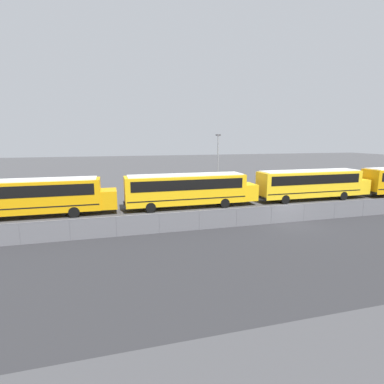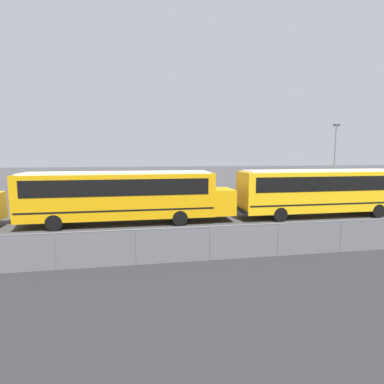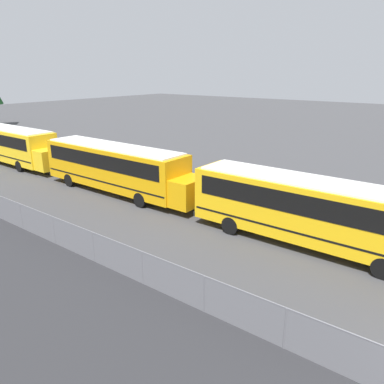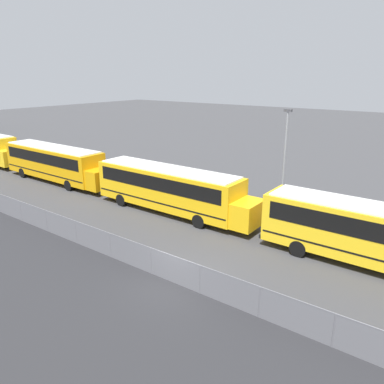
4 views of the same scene
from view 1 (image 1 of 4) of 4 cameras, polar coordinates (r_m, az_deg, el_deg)
ground_plane at (r=26.06m, az=17.73°, el=-5.53°), size 200.00×200.00×0.00m
road_strip at (r=21.55m, az=26.55°, el=-9.43°), size 158.80×12.00×0.01m
fence at (r=25.87m, az=17.82°, el=-3.91°), size 124.87×0.07×1.48m
school_bus_2 at (r=29.58m, az=-28.06°, el=-0.49°), size 13.47×2.60×3.34m
school_bus_3 at (r=29.78m, az=-0.62°, el=0.78°), size 13.47×2.60×3.34m
school_bus_4 at (r=36.10m, az=21.80°, el=1.71°), size 13.47×2.60×3.34m
light_pole at (r=37.93m, az=4.95°, el=5.93°), size 0.60×0.24×7.33m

